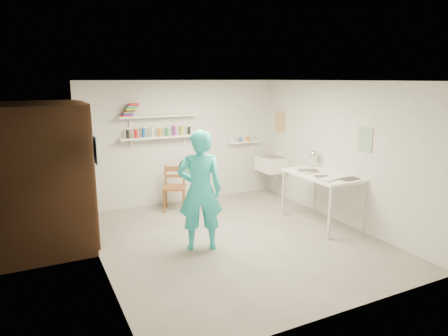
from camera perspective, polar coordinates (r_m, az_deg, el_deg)
name	(u,v)px	position (r m, az deg, el deg)	size (l,w,h in m)	color
floor	(235,240)	(6.28, 1.65, -10.20)	(4.00, 4.50, 0.02)	slate
ceiling	(237,80)	(5.79, 1.80, 12.45)	(4.00, 4.50, 0.02)	silver
wall_back	(182,142)	(7.95, -5.97, 3.69)	(4.00, 0.02, 2.40)	silver
wall_front	(343,206)	(4.13, 16.68, -5.24)	(4.00, 0.02, 2.40)	silver
wall_left	(96,178)	(5.30, -17.84, -1.39)	(0.02, 4.50, 2.40)	silver
wall_right	(340,153)	(7.07, 16.26, 2.13)	(0.02, 4.50, 2.40)	silver
doorway_recess	(87,176)	(6.36, -19.00, -1.03)	(0.02, 0.90, 2.00)	black
corridor_box	(35,177)	(6.31, -25.42, -1.23)	(1.40, 1.50, 2.10)	brown
door_lintel	(83,105)	(6.21, -19.52, 8.44)	(0.06, 1.05, 0.10)	brown
door_jamb_near	(93,183)	(5.88, -18.15, -2.06)	(0.06, 0.10, 2.00)	brown
door_jamb_far	(84,169)	(6.85, -19.40, -0.12)	(0.06, 0.10, 2.00)	brown
shelf_lower	(160,137)	(7.65, -9.17, 4.38)	(1.50, 0.22, 0.03)	white
shelf_upper	(159,116)	(7.60, -9.28, 7.37)	(1.50, 0.22, 0.03)	white
ledge_shelf	(244,142)	(8.44, 2.89, 3.72)	(0.70, 0.14, 0.03)	white
poster_left	(95,150)	(5.28, -17.94, 2.44)	(0.01, 0.28, 0.36)	#334C7F
poster_right_a	(280,122)	(8.41, 7.98, 6.53)	(0.01, 0.34, 0.42)	#995933
poster_right_b	(365,140)	(6.62, 19.48, 3.86)	(0.01, 0.30, 0.38)	#3F724C
belfast_sink	(272,164)	(8.33, 6.84, 0.58)	(0.48, 0.60, 0.30)	white
man	(200,191)	(5.69, -3.44, -3.23)	(0.64, 0.42, 1.75)	#28C6CA
wall_clock	(190,168)	(5.78, -4.91, -0.01)	(0.31, 0.31, 0.04)	beige
wooden_chair	(174,188)	(7.52, -7.13, -2.78)	(0.41, 0.39, 0.88)	brown
work_table	(322,199)	(6.99, 13.78, -4.29)	(0.79, 1.31, 0.87)	white
desk_lamp	(314,155)	(7.36, 12.73, 1.89)	(0.16, 0.16, 0.16)	silver
spray_cans	(159,132)	(7.63, -9.20, 5.12)	(1.31, 0.06, 0.17)	black
book_stack	(130,110)	(7.45, -13.25, 8.07)	(0.32, 0.14, 0.22)	red
ledge_pots	(244,139)	(8.43, 2.89, 4.12)	(0.48, 0.07, 0.09)	silver
papers	(323,173)	(6.87, 13.98, -0.69)	(0.30, 0.22, 0.03)	silver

